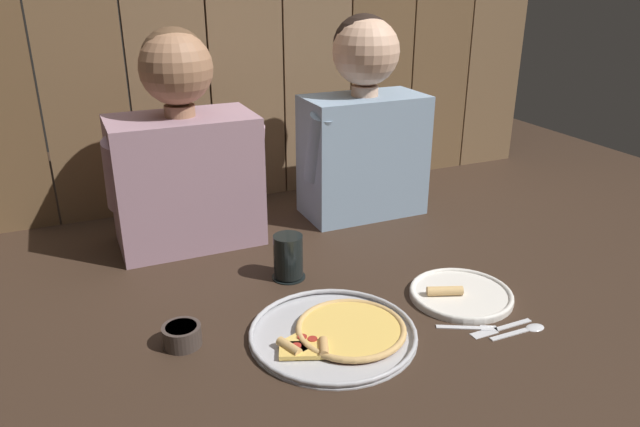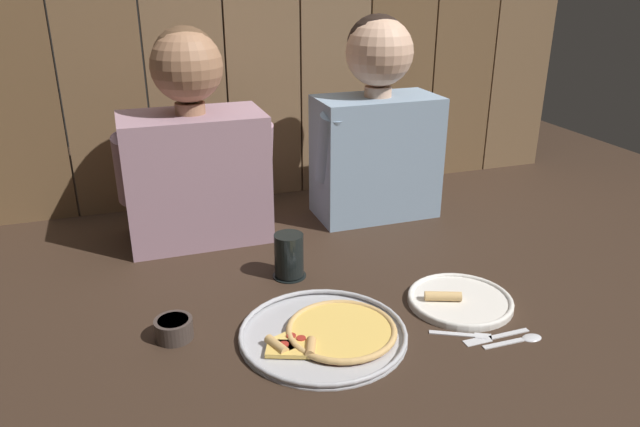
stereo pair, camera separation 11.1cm
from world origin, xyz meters
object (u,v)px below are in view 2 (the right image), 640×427
at_px(dinner_plate, 460,300).
at_px(dipping_bowl, 174,328).
at_px(diner_left, 193,148).
at_px(drinking_glass, 289,256).
at_px(diner_right, 377,124).
at_px(pizza_tray, 329,333).

bearing_deg(dinner_plate, dipping_bowl, 173.49).
height_order(dinner_plate, diner_left, diner_left).
height_order(drinking_glass, diner_right, diner_right).
bearing_deg(diner_right, dinner_plate, -93.58).
height_order(dipping_bowl, diner_right, diner_right).
bearing_deg(drinking_glass, diner_left, 118.95).
bearing_deg(diner_left, pizza_tray, -73.47).
distance_m(pizza_tray, drinking_glass, 0.29).
distance_m(drinking_glass, diner_right, 0.54).
relative_size(drinking_glass, dipping_bowl, 1.43).
relative_size(pizza_tray, diner_right, 0.59).
distance_m(dinner_plate, diner_right, 0.64).
bearing_deg(dinner_plate, diner_right, 86.42).
xyz_separation_m(dinner_plate, drinking_glass, (-0.34, 0.26, 0.05)).
xyz_separation_m(dipping_bowl, diner_left, (0.13, 0.50, 0.24)).
bearing_deg(diner_left, dinner_plate, -48.33).
xyz_separation_m(dinner_plate, diner_right, (0.04, 0.57, 0.28)).
distance_m(drinking_glass, dipping_bowl, 0.36).
xyz_separation_m(dinner_plate, diner_left, (-0.51, 0.57, 0.26)).
height_order(diner_left, diner_right, diner_right).
xyz_separation_m(drinking_glass, diner_right, (0.37, 0.32, 0.23)).
relative_size(pizza_tray, diner_left, 0.61).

